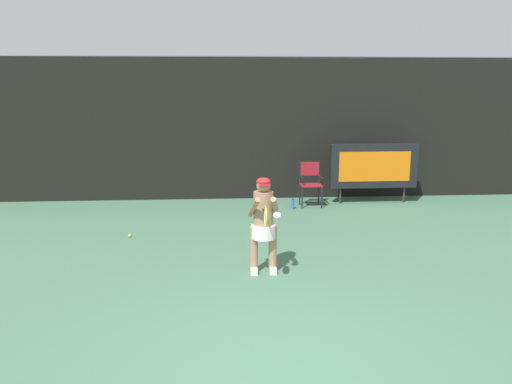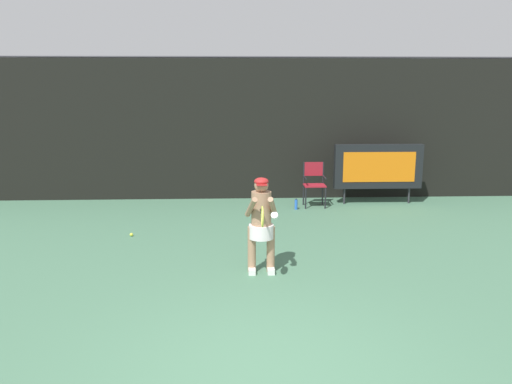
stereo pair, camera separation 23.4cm
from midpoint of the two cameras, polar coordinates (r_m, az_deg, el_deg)
name	(u,v)px [view 1 (the left image)]	position (r m, az deg, el deg)	size (l,w,h in m)	color
backdrop_screen	(243,130)	(13.11, -2.02, 7.07)	(18.00, 0.12, 3.66)	black
scoreboard	(374,166)	(12.95, 12.67, 2.89)	(2.20, 0.21, 1.50)	black
umpire_chair	(310,181)	(12.43, 5.65, 1.22)	(0.52, 0.44, 1.08)	black
water_bottle	(293,204)	(12.15, 3.63, -1.39)	(0.07, 0.07, 0.27)	blue
tennis_player	(263,221)	(7.86, -0.01, -3.28)	(0.52, 0.59, 1.53)	white
tennis_racket	(265,216)	(7.28, 0.16, -2.76)	(0.03, 0.60, 0.31)	black
tennis_ball_spare	(130,236)	(10.23, -14.76, -4.80)	(0.07, 0.07, 0.07)	#CCDB3D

